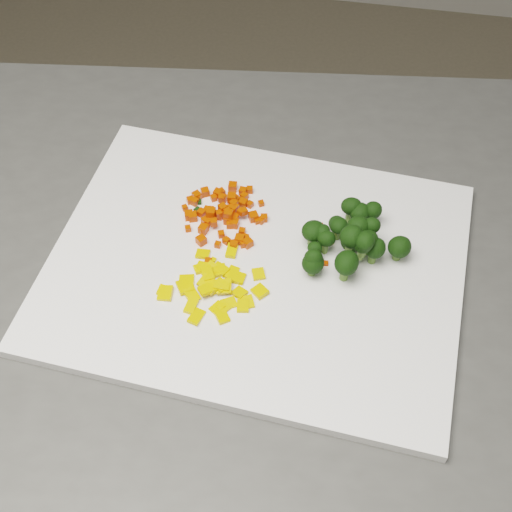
% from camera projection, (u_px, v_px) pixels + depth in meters
% --- Properties ---
extents(counter_block, '(1.02, 0.77, 0.90)m').
position_uv_depth(counter_block, '(271.00, 431.00, 1.14)').
color(counter_block, '#474744').
rests_on(counter_block, ground).
extents(cutting_board, '(0.47, 0.38, 0.01)m').
position_uv_depth(cutting_board, '(256.00, 265.00, 0.77)').
color(cutting_board, white).
rests_on(cutting_board, counter_block).
extents(carrot_pile, '(0.10, 0.10, 0.03)m').
position_uv_depth(carrot_pile, '(226.00, 209.00, 0.80)').
color(carrot_pile, red).
rests_on(carrot_pile, cutting_board).
extents(pepper_pile, '(0.11, 0.11, 0.02)m').
position_uv_depth(pepper_pile, '(212.00, 287.00, 0.74)').
color(pepper_pile, '#EFB50C').
rests_on(pepper_pile, cutting_board).
extents(broccoli_pile, '(0.12, 0.12, 0.05)m').
position_uv_depth(broccoli_pile, '(358.00, 240.00, 0.75)').
color(broccoli_pile, black).
rests_on(broccoli_pile, cutting_board).
extents(carrot_cube_0, '(0.01, 0.01, 0.01)m').
position_uv_depth(carrot_cube_0, '(250.00, 204.00, 0.82)').
color(carrot_cube_0, red).
rests_on(carrot_cube_0, carrot_pile).
extents(carrot_cube_1, '(0.01, 0.01, 0.01)m').
position_uv_depth(carrot_cube_1, '(253.00, 217.00, 0.80)').
color(carrot_cube_1, red).
rests_on(carrot_cube_1, carrot_pile).
extents(carrot_cube_2, '(0.01, 0.01, 0.01)m').
position_uv_depth(carrot_cube_2, '(221.00, 234.00, 0.79)').
color(carrot_cube_2, red).
rests_on(carrot_cube_2, carrot_pile).
extents(carrot_cube_3, '(0.01, 0.01, 0.01)m').
position_uv_depth(carrot_cube_3, '(214.00, 198.00, 0.82)').
color(carrot_cube_3, red).
rests_on(carrot_cube_3, carrot_pile).
extents(carrot_cube_4, '(0.01, 0.01, 0.01)m').
position_uv_depth(carrot_cube_4, '(242.00, 231.00, 0.79)').
color(carrot_cube_4, red).
rests_on(carrot_cube_4, carrot_pile).
extents(carrot_cube_5, '(0.01, 0.01, 0.01)m').
position_uv_depth(carrot_cube_5, '(229.00, 214.00, 0.79)').
color(carrot_cube_5, red).
rests_on(carrot_cube_5, carrot_pile).
extents(carrot_cube_6, '(0.01, 0.01, 0.01)m').
position_uv_depth(carrot_cube_6, '(227.00, 212.00, 0.80)').
color(carrot_cube_6, red).
rests_on(carrot_cube_6, carrot_pile).
extents(carrot_cube_7, '(0.01, 0.01, 0.01)m').
position_uv_depth(carrot_cube_7, '(230.00, 224.00, 0.80)').
color(carrot_cube_7, red).
rests_on(carrot_cube_7, carrot_pile).
extents(carrot_cube_8, '(0.01, 0.01, 0.01)m').
position_uv_depth(carrot_cube_8, '(241.00, 212.00, 0.80)').
color(carrot_cube_8, red).
rests_on(carrot_cube_8, carrot_pile).
extents(carrot_cube_9, '(0.01, 0.01, 0.01)m').
position_uv_depth(carrot_cube_9, '(226.00, 241.00, 0.78)').
color(carrot_cube_9, red).
rests_on(carrot_cube_9, carrot_pile).
extents(carrot_cube_10, '(0.01, 0.01, 0.01)m').
position_uv_depth(carrot_cube_10, '(234.00, 218.00, 0.80)').
color(carrot_cube_10, red).
rests_on(carrot_cube_10, carrot_pile).
extents(carrot_cube_11, '(0.01, 0.01, 0.01)m').
position_uv_depth(carrot_cube_11, '(197.00, 195.00, 0.82)').
color(carrot_cube_11, red).
rests_on(carrot_cube_11, carrot_pile).
extents(carrot_cube_12, '(0.01, 0.01, 0.01)m').
position_uv_depth(carrot_cube_12, '(257.00, 221.00, 0.80)').
color(carrot_cube_12, red).
rests_on(carrot_cube_12, carrot_pile).
extents(carrot_cube_13, '(0.01, 0.01, 0.01)m').
position_uv_depth(carrot_cube_13, '(207.00, 209.00, 0.81)').
color(carrot_cube_13, red).
rests_on(carrot_cube_13, carrot_pile).
extents(carrot_cube_14, '(0.01, 0.01, 0.01)m').
position_uv_depth(carrot_cube_14, '(214.00, 222.00, 0.79)').
color(carrot_cube_14, red).
rests_on(carrot_cube_14, carrot_pile).
extents(carrot_cube_15, '(0.01, 0.01, 0.01)m').
position_uv_depth(carrot_cube_15, '(211.00, 213.00, 0.80)').
color(carrot_cube_15, red).
rests_on(carrot_cube_15, carrot_pile).
extents(carrot_cube_16, '(0.01, 0.01, 0.01)m').
position_uv_depth(carrot_cube_16, '(234.00, 224.00, 0.80)').
color(carrot_cube_16, red).
rests_on(carrot_cube_16, carrot_pile).
extents(carrot_cube_17, '(0.01, 0.01, 0.01)m').
position_uv_depth(carrot_cube_17, '(201.00, 240.00, 0.78)').
color(carrot_cube_17, red).
rests_on(carrot_cube_17, carrot_pile).
extents(carrot_cube_18, '(0.01, 0.01, 0.01)m').
position_uv_depth(carrot_cube_18, '(222.00, 212.00, 0.80)').
color(carrot_cube_18, red).
rests_on(carrot_cube_18, carrot_pile).
extents(carrot_cube_19, '(0.01, 0.01, 0.01)m').
position_uv_depth(carrot_cube_19, '(243.00, 243.00, 0.78)').
color(carrot_cube_19, red).
rests_on(carrot_cube_19, carrot_pile).
extents(carrot_cube_20, '(0.01, 0.01, 0.01)m').
position_uv_depth(carrot_cube_20, '(188.00, 229.00, 0.80)').
color(carrot_cube_20, red).
rests_on(carrot_cube_20, carrot_pile).
extents(carrot_cube_21, '(0.01, 0.01, 0.01)m').
position_uv_depth(carrot_cube_21, '(261.00, 220.00, 0.80)').
color(carrot_cube_21, red).
rests_on(carrot_cube_21, carrot_pile).
extents(carrot_cube_22, '(0.01, 0.01, 0.01)m').
position_uv_depth(carrot_cube_22, '(208.00, 221.00, 0.80)').
color(carrot_cube_22, red).
rests_on(carrot_cube_22, carrot_pile).
extents(carrot_cube_23, '(0.01, 0.01, 0.01)m').
position_uv_depth(carrot_cube_23, '(189.00, 215.00, 0.81)').
color(carrot_cube_23, red).
rests_on(carrot_cube_23, carrot_pile).
extents(carrot_cube_24, '(0.01, 0.01, 0.01)m').
position_uv_depth(carrot_cube_24, '(206.00, 221.00, 0.80)').
color(carrot_cube_24, red).
rests_on(carrot_cube_24, carrot_pile).
extents(carrot_cube_25, '(0.01, 0.01, 0.01)m').
position_uv_depth(carrot_cube_25, '(221.00, 192.00, 0.83)').
color(carrot_cube_25, red).
rests_on(carrot_cube_25, carrot_pile).
extents(carrot_cube_26, '(0.01, 0.01, 0.01)m').
position_uv_depth(carrot_cube_26, '(239.00, 239.00, 0.78)').
color(carrot_cube_26, red).
rests_on(carrot_cube_26, carrot_pile).
extents(carrot_cube_27, '(0.01, 0.01, 0.01)m').
position_uv_depth(carrot_cube_27, '(218.00, 245.00, 0.78)').
color(carrot_cube_27, red).
rests_on(carrot_cube_27, carrot_pile).
extents(carrot_cube_28, '(0.01, 0.01, 0.01)m').
position_uv_depth(carrot_cube_28, '(218.00, 193.00, 0.83)').
color(carrot_cube_28, red).
rests_on(carrot_cube_28, carrot_pile).
extents(carrot_cube_29, '(0.01, 0.01, 0.01)m').
position_uv_depth(carrot_cube_29, '(219.00, 214.00, 0.80)').
color(carrot_cube_29, red).
rests_on(carrot_cube_29, carrot_pile).
extents(carrot_cube_30, '(0.01, 0.01, 0.01)m').
position_uv_depth(carrot_cube_30, '(206.00, 226.00, 0.80)').
color(carrot_cube_30, red).
rests_on(carrot_cube_30, carrot_pile).
extents(carrot_cube_31, '(0.01, 0.01, 0.01)m').
position_uv_depth(carrot_cube_31, '(229.00, 209.00, 0.81)').
color(carrot_cube_31, red).
rests_on(carrot_cube_31, carrot_pile).
extents(carrot_cube_32, '(0.01, 0.01, 0.01)m').
position_uv_depth(carrot_cube_32, '(234.00, 208.00, 0.80)').
color(carrot_cube_32, red).
rests_on(carrot_cube_32, carrot_pile).
extents(carrot_cube_33, '(0.01, 0.01, 0.01)m').
position_uv_depth(carrot_cube_33, '(223.00, 199.00, 0.82)').
color(carrot_cube_33, red).
rests_on(carrot_cube_33, carrot_pile).
extents(carrot_cube_34, '(0.01, 0.01, 0.01)m').
position_uv_depth(carrot_cube_34, '(243.00, 203.00, 0.82)').
color(carrot_cube_34, red).
rests_on(carrot_cube_34, carrot_pile).
extents(carrot_cube_35, '(0.01, 0.01, 0.01)m').
position_uv_depth(carrot_cube_35, '(199.00, 197.00, 0.82)').
color(carrot_cube_35, red).
rests_on(carrot_cube_35, carrot_pile).
extents(carrot_cube_36, '(0.01, 0.01, 0.01)m').
position_uv_depth(carrot_cube_36, '(248.00, 243.00, 0.78)').
color(carrot_cube_36, red).
rests_on(carrot_cube_36, carrot_pile).
extents(carrot_cube_37, '(0.01, 0.01, 0.01)m').
position_uv_depth(carrot_cube_37, '(243.00, 191.00, 0.83)').
color(carrot_cube_37, red).
rests_on(carrot_cube_37, carrot_pile).
extents(carrot_cube_38, '(0.01, 0.01, 0.01)m').
position_uv_depth(carrot_cube_38, '(205.00, 192.00, 0.83)').
color(carrot_cube_38, red).
rests_on(carrot_cube_38, carrot_pile).
extents(carrot_cube_39, '(0.01, 0.01, 0.01)m').
position_uv_depth(carrot_cube_39, '(228.00, 213.00, 0.81)').
color(carrot_cube_39, red).
rests_on(carrot_cube_39, carrot_pile).
extents(carrot_cube_40, '(0.01, 0.01, 0.01)m').
position_uv_depth(carrot_cube_40, '(234.00, 245.00, 0.78)').
color(carrot_cube_40, red).
rests_on(carrot_cube_40, carrot_pile).
extents(carrot_cube_41, '(0.01, 0.01, 0.01)m').
position_uv_depth(carrot_cube_41, '(221.00, 198.00, 0.82)').
color(carrot_cube_41, red).
rests_on(carrot_cube_41, carrot_pile).
extents(carrot_cube_42, '(0.01, 0.01, 0.01)m').
position_uv_depth(carrot_cube_42, '(202.00, 231.00, 0.79)').
color(carrot_cube_42, red).
rests_on(carrot_cube_42, carrot_pile).
extents(carrot_cube_43, '(0.01, 0.01, 0.01)m').
position_uv_depth(carrot_cube_43, '(261.00, 203.00, 0.82)').
color(carrot_cube_43, red).
rests_on(carrot_cube_43, carrot_pile).
extents(carrot_cube_44, '(0.01, 0.01, 0.01)m').
position_uv_depth(carrot_cube_44, '(235.00, 200.00, 0.82)').
color(carrot_cube_44, red).
rests_on(carrot_cube_44, carrot_pile).
extents(carrot_cube_45, '(0.01, 0.01, 0.01)m').
position_uv_depth(carrot_cube_45, '(193.00, 217.00, 0.80)').
color(carrot_cube_45, red).
rests_on(carrot_cube_45, carrot_pile).
extents(carrot_cube_46, '(0.01, 0.01, 0.01)m').
position_uv_depth(carrot_cube_46, '(229.00, 220.00, 0.80)').
color(carrot_cube_46, red).
rests_on(carrot_cube_46, carrot_pile).
extents(carrot_cube_47, '(0.01, 0.01, 0.01)m').
position_uv_depth(carrot_cube_47, '(223.00, 208.00, 0.80)').
color(carrot_cube_47, red).
rests_on(carrot_cube_47, carrot_pile).
extents(carrot_cube_48, '(0.01, 0.01, 0.01)m').
position_uv_depth(carrot_cube_48, '(234.00, 204.00, 0.81)').
color(carrot_cube_48, red).
rests_on(carrot_cube_48, carrot_pile).
extents(carrot_cube_49, '(0.01, 0.01, 0.01)m').
position_uv_depth(carrot_cube_49, '(246.00, 237.00, 0.79)').
color(carrot_cube_49, red).
rests_on(carrot_cube_49, carrot_pile).
extents(carrot_cube_50, '(0.01, 0.01, 0.01)m').
position_uv_depth(carrot_cube_50, '(225.00, 213.00, 0.81)').
color(carrot_cube_50, red).
rests_on(carrot_cube_50, carrot_pile).
extents(carrot_cube_51, '(0.01, 0.01, 0.01)m').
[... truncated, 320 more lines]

